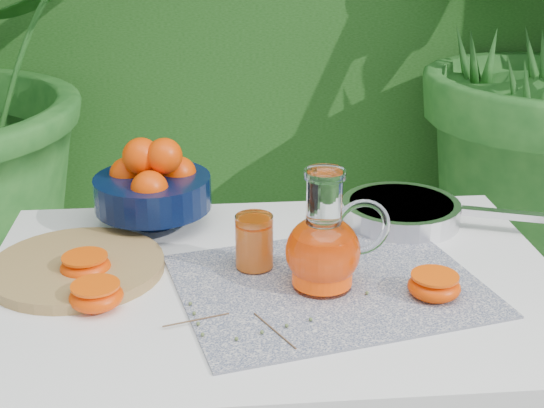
{
  "coord_description": "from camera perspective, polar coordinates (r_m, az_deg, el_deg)",
  "views": [
    {
      "loc": [
        -0.09,
        -1.22,
        1.36
      ],
      "look_at": [
        0.02,
        -0.04,
        0.88
      ],
      "focal_mm": 50.0,
      "sensor_mm": 36.0,
      "label": 1
    }
  ],
  "objects": [
    {
      "name": "saute_pan",
      "position": [
        1.54,
        9.81,
        -0.51
      ],
      "size": [
        0.43,
        0.3,
        0.04
      ],
      "color": "silver",
      "rests_on": "white_table"
    },
    {
      "name": "thyme_sprigs",
      "position": [
        1.21,
        -0.0,
        -7.76
      ],
      "size": [
        0.33,
        0.27,
        0.01
      ],
      "color": "brown",
      "rests_on": "white_table"
    },
    {
      "name": "placemat",
      "position": [
        1.29,
        4.31,
        -6.08
      ],
      "size": [
        0.57,
        0.49,
        0.0
      ],
      "primitive_type": "cube",
      "rotation": [
        0.0,
        0.0,
        0.23
      ],
      "color": "#0B193E",
      "rests_on": "white_table"
    },
    {
      "name": "orange_halves",
      "position": [
        1.26,
        -5.14,
        -5.89
      ],
      "size": [
        0.67,
        0.22,
        0.04
      ],
      "color": "#ED4502",
      "rests_on": "white_table"
    },
    {
      "name": "juice_tumbler",
      "position": [
        1.32,
        -1.34,
        -2.97
      ],
      "size": [
        0.07,
        0.07,
        0.1
      ],
      "color": "white",
      "rests_on": "white_table"
    },
    {
      "name": "white_table",
      "position": [
        1.35,
        0.08,
        -8.67
      ],
      "size": [
        1.0,
        0.7,
        0.75
      ],
      "color": "white",
      "rests_on": "ground"
    },
    {
      "name": "juice_pitcher",
      "position": [
        1.25,
        3.97,
        -3.29
      ],
      "size": [
        0.18,
        0.14,
        0.21
      ],
      "color": "white",
      "rests_on": "white_table"
    },
    {
      "name": "fruit_bowl",
      "position": [
        1.51,
        -8.97,
        1.43
      ],
      "size": [
        0.24,
        0.24,
        0.18
      ],
      "color": "black",
      "rests_on": "white_table"
    },
    {
      "name": "cutting_board",
      "position": [
        1.37,
        -14.47,
        -4.63
      ],
      "size": [
        0.38,
        0.38,
        0.02
      ],
      "primitive_type": "cylinder",
      "rotation": [
        0.0,
        0.0,
        0.29
      ],
      "color": "olive",
      "rests_on": "white_table"
    },
    {
      "name": "potted_plant_right",
      "position": [
        2.73,
        18.73,
        12.11
      ],
      "size": [
        2.54,
        2.54,
        1.88
      ],
      "primitive_type": "imported",
      "rotation": [
        0.0,
        0.0,
        2.06
      ],
      "color": "#216020",
      "rests_on": "ground"
    }
  ]
}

